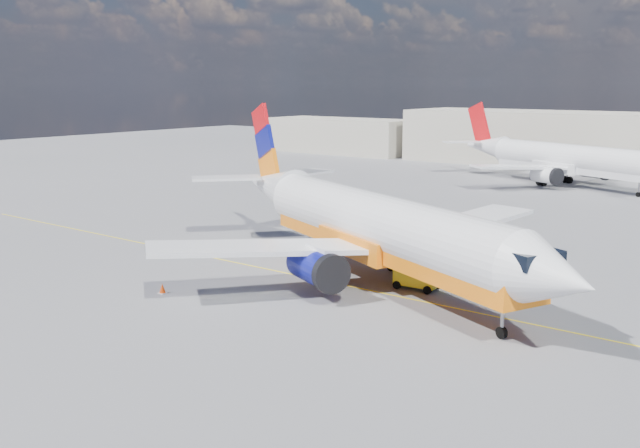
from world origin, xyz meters
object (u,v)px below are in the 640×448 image
Objects in this scene: gse_tug at (416,274)px; traffic_cone at (162,289)px; main_jet at (372,225)px; second_jet at (562,159)px.

traffic_cone is (-11.36, -9.95, -0.58)m from gse_tug.
main_jet reaches higher than second_jet.
second_jet is 11.71× the size of gse_tug.
traffic_cone is at bearing -143.39° from gse_tug.
gse_tug is at bearing 27.69° from main_jet.
main_jet is 13.21m from traffic_cone.
traffic_cone is (-3.11, -59.27, -2.93)m from second_jet.
gse_tug is at bearing 41.21° from traffic_cone.
main_jet reaches higher than gse_tug.
second_jet reaches higher than traffic_cone.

